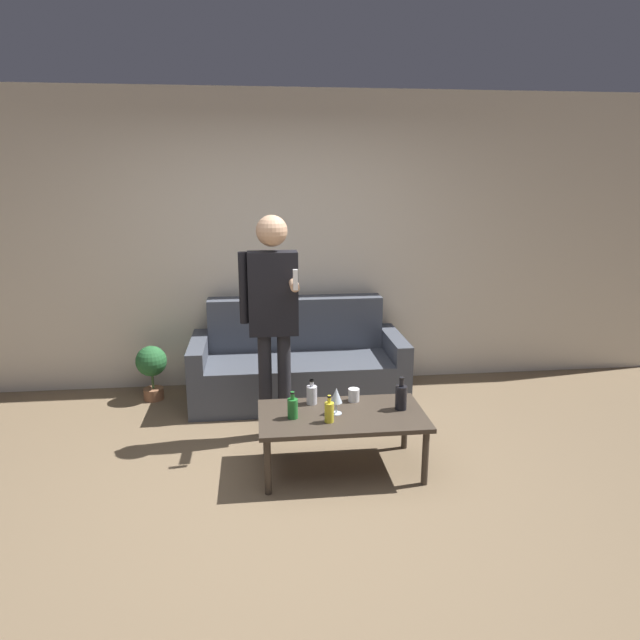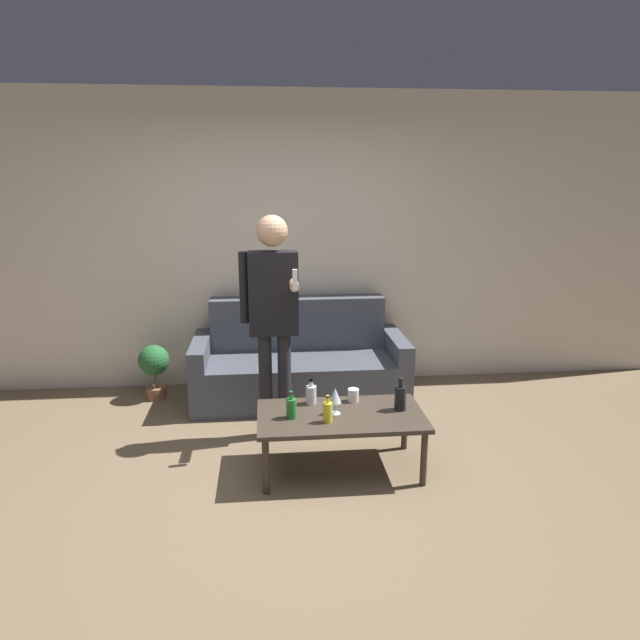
% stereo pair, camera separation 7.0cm
% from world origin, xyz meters
% --- Properties ---
extents(ground_plane, '(16.00, 16.00, 0.00)m').
position_xyz_m(ground_plane, '(0.00, 0.00, 0.00)').
color(ground_plane, '#756047').
extents(wall_back, '(8.00, 0.06, 2.70)m').
position_xyz_m(wall_back, '(0.00, 2.23, 1.35)').
color(wall_back, beige).
rests_on(wall_back, ground_plane).
extents(couch, '(1.87, 0.82, 0.87)m').
position_xyz_m(couch, '(0.21, 1.80, 0.30)').
color(couch, '#474C56').
rests_on(couch, ground_plane).
extents(coffee_table, '(1.12, 0.61, 0.41)m').
position_xyz_m(coffee_table, '(0.40, 0.45, 0.37)').
color(coffee_table, '#3D3328').
rests_on(coffee_table, ground_plane).
extents(bottle_orange, '(0.08, 0.08, 0.23)m').
position_xyz_m(bottle_orange, '(0.81, 0.48, 0.50)').
color(bottle_orange, black).
rests_on(bottle_orange, coffee_table).
extents(bottle_green, '(0.07, 0.07, 0.18)m').
position_xyz_m(bottle_green, '(0.22, 0.64, 0.48)').
color(bottle_green, silver).
rests_on(bottle_green, coffee_table).
extents(bottle_dark, '(0.06, 0.06, 0.18)m').
position_xyz_m(bottle_dark, '(0.30, 0.33, 0.48)').
color(bottle_dark, yellow).
rests_on(bottle_dark, coffee_table).
extents(bottle_yellow, '(0.07, 0.07, 0.18)m').
position_xyz_m(bottle_yellow, '(0.07, 0.42, 0.48)').
color(bottle_yellow, '#23752D').
rests_on(bottle_yellow, coffee_table).
extents(wine_glass_near, '(0.08, 0.08, 0.18)m').
position_xyz_m(wine_glass_near, '(0.36, 0.45, 0.54)').
color(wine_glass_near, silver).
rests_on(wine_glass_near, coffee_table).
extents(cup_on_table, '(0.08, 0.08, 0.09)m').
position_xyz_m(cup_on_table, '(0.52, 0.66, 0.46)').
color(cup_on_table, white).
rests_on(cup_on_table, coffee_table).
extents(person_standing_front, '(0.43, 0.42, 1.69)m').
position_xyz_m(person_standing_front, '(-0.03, 1.02, 1.03)').
color(person_standing_front, '#232328').
rests_on(person_standing_front, ground_plane).
extents(potted_plant, '(0.27, 0.27, 0.50)m').
position_xyz_m(potted_plant, '(-1.09, 1.88, 0.32)').
color(potted_plant, '#936042').
rests_on(potted_plant, ground_plane).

